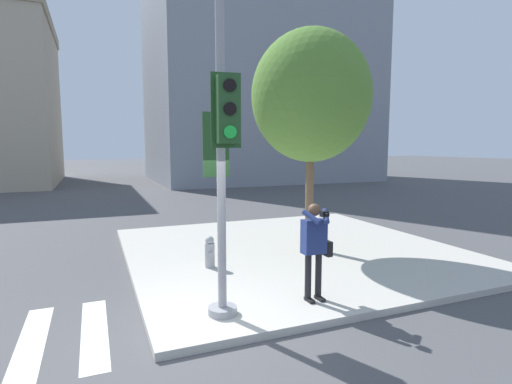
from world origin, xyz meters
TOP-DOWN VIEW (x-y plane):
  - ground_plane at (0.00, 0.00)m, footprint 160.00×160.00m
  - sidewalk_corner at (3.50, 3.50)m, footprint 8.00×8.00m
  - traffic_signal_pole at (0.65, 0.31)m, footprint 0.51×1.37m
  - person_photographer at (2.27, 0.28)m, footprint 0.58×0.54m
  - street_tree at (3.88, 3.27)m, footprint 2.91×2.91m
  - fire_hydrant at (1.13, 2.72)m, footprint 0.21×0.27m
  - building_right at (11.56, 25.35)m, footprint 16.77×12.64m

SIDE VIEW (x-z plane):
  - ground_plane at x=0.00m, z-range 0.00..0.00m
  - sidewalk_corner at x=3.50m, z-range 0.00..0.12m
  - fire_hydrant at x=1.13m, z-range 0.12..0.80m
  - person_photographer at x=2.27m, z-range 0.28..1.93m
  - traffic_signal_pole at x=0.65m, z-range 0.19..5.03m
  - street_tree at x=3.88m, z-range 1.21..6.62m
  - building_right at x=11.56m, z-range 0.01..22.63m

